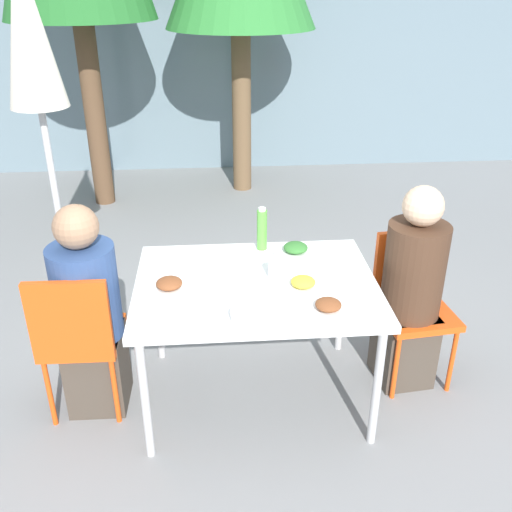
# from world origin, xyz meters

# --- Properties ---
(ground_plane) EXTENTS (24.00, 24.00, 0.00)m
(ground_plane) POSITION_xyz_m (0.00, 0.00, 0.00)
(ground_plane) COLOR gray
(building_facade) EXTENTS (10.00, 0.20, 3.00)m
(building_facade) POSITION_xyz_m (0.00, 4.37, 1.50)
(building_facade) COLOR slate
(building_facade) RESTS_ON ground
(dining_table) EXTENTS (1.25, 0.94, 0.75)m
(dining_table) POSITION_xyz_m (0.00, 0.00, 0.69)
(dining_table) COLOR white
(dining_table) RESTS_ON ground
(chair_left) EXTENTS (0.41, 0.41, 0.88)m
(chair_left) POSITION_xyz_m (-0.93, -0.06, 0.52)
(chair_left) COLOR #E54C14
(chair_left) RESTS_ON ground
(person_left) EXTENTS (0.34, 0.34, 1.19)m
(person_left) POSITION_xyz_m (-0.88, 0.02, 0.57)
(person_left) COLOR #473D33
(person_left) RESTS_ON ground
(chair_right) EXTENTS (0.44, 0.44, 0.88)m
(chair_right) POSITION_xyz_m (0.92, 0.18, 0.52)
(chair_right) COLOR #E54C14
(chair_right) RESTS_ON ground
(person_right) EXTENTS (0.33, 0.33, 1.21)m
(person_right) POSITION_xyz_m (0.88, 0.10, 0.58)
(person_right) COLOR #473D33
(person_right) RESTS_ON ground
(closed_umbrella) EXTENTS (0.36, 0.36, 2.38)m
(closed_umbrella) POSITION_xyz_m (-1.23, 1.00, 1.79)
(closed_umbrella) COLOR #333333
(closed_umbrella) RESTS_ON ground
(plate_0) EXTENTS (0.24, 0.24, 0.07)m
(plate_0) POSITION_xyz_m (-0.44, -0.05, 0.77)
(plate_0) COLOR white
(plate_0) RESTS_ON dining_table
(plate_1) EXTENTS (0.23, 0.23, 0.06)m
(plate_1) POSITION_xyz_m (0.32, -0.32, 0.77)
(plate_1) COLOR white
(plate_1) RESTS_ON dining_table
(plate_2) EXTENTS (0.23, 0.23, 0.06)m
(plate_2) POSITION_xyz_m (0.23, -0.09, 0.77)
(plate_2) COLOR white
(plate_2) RESTS_ON dining_table
(plate_3) EXTENTS (0.25, 0.25, 0.07)m
(plate_3) POSITION_xyz_m (0.25, 0.30, 0.77)
(plate_3) COLOR white
(plate_3) RESTS_ON dining_table
(bottle) EXTENTS (0.06, 0.06, 0.26)m
(bottle) POSITION_xyz_m (0.07, 0.39, 0.87)
(bottle) COLOR #51A338
(bottle) RESTS_ON dining_table
(drinking_cup) EXTENTS (0.08, 0.08, 0.10)m
(drinking_cup) POSITION_xyz_m (0.11, 0.04, 0.80)
(drinking_cup) COLOR white
(drinking_cup) RESTS_ON dining_table
(salad_bowl) EXTENTS (0.17, 0.17, 0.05)m
(salad_bowl) POSITION_xyz_m (-0.06, -0.36, 0.77)
(salad_bowl) COLOR white
(salad_bowl) RESTS_ON dining_table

